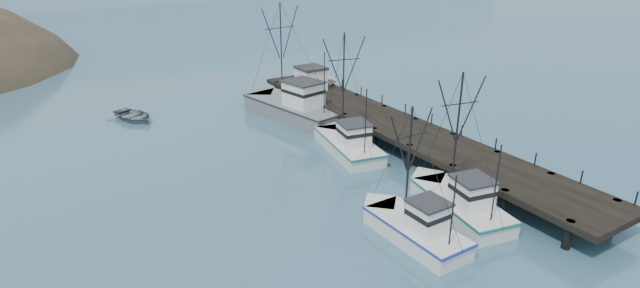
# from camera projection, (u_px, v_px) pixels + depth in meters

# --- Properties ---
(ground) EXTENTS (400.00, 400.00, 0.00)m
(ground) POSITION_uv_depth(u_px,v_px,m) (386.00, 273.00, 29.38)
(ground) COLOR #32586F
(ground) RESTS_ON ground
(pier) EXTENTS (6.00, 44.00, 2.00)m
(pier) POSITION_uv_depth(u_px,v_px,m) (395.00, 126.00, 48.23)
(pier) COLOR black
(pier) RESTS_ON ground
(distant_ridge) EXTENTS (360.00, 40.00, 26.00)m
(distant_ridge) POSITION_uv_depth(u_px,v_px,m) (91.00, 3.00, 168.37)
(distant_ridge) COLOR #9EB2C6
(distant_ridge) RESTS_ON ground
(trawler_near) EXTENTS (4.90, 10.24, 10.46)m
(trawler_near) POSITION_uv_depth(u_px,v_px,m) (458.00, 202.00, 35.87)
(trawler_near) COLOR silver
(trawler_near) RESTS_ON ground
(trawler_mid) EXTENTS (3.12, 8.95, 9.23)m
(trawler_mid) POSITION_uv_depth(u_px,v_px,m) (413.00, 227.00, 32.59)
(trawler_mid) COLOR silver
(trawler_mid) RESTS_ON ground
(trawler_far) EXTENTS (5.24, 10.97, 11.20)m
(trawler_far) POSITION_uv_depth(u_px,v_px,m) (347.00, 143.00, 46.57)
(trawler_far) COLOR silver
(trawler_far) RESTS_ON ground
(work_vessel) EXTENTS (6.89, 15.27, 12.77)m
(work_vessel) POSITION_uv_depth(u_px,v_px,m) (291.00, 107.00, 55.47)
(work_vessel) COLOR slate
(work_vessel) RESTS_ON ground
(pier_shed) EXTENTS (3.00, 3.20, 2.80)m
(pier_shed) POSITION_uv_depth(u_px,v_px,m) (311.00, 78.00, 58.77)
(pier_shed) COLOR silver
(pier_shed) RESTS_ON pier
(pickup_truck) EXTENTS (5.48, 4.05, 1.39)m
(pickup_truck) POSITION_uv_depth(u_px,v_px,m) (317.00, 78.00, 61.74)
(pickup_truck) COLOR white
(pickup_truck) RESTS_ON pier
(motorboat) EXTENTS (5.91, 6.96, 1.22)m
(motorboat) POSITION_uv_depth(u_px,v_px,m) (134.00, 120.00, 55.25)
(motorboat) COLOR slate
(motorboat) RESTS_ON ground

